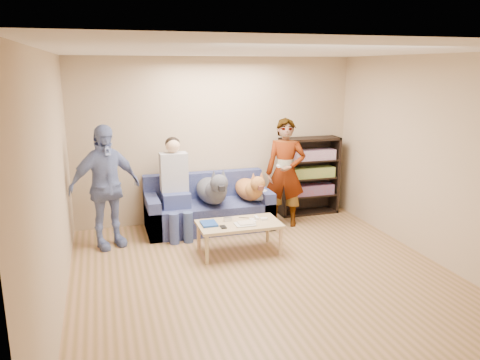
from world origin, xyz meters
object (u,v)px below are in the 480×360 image
object	(u,v)px
person_seated	(175,183)
coffee_table	(239,226)
sofa	(208,210)
bookshelf	(309,174)
person_standing_right	(285,173)
dog_gray	(213,190)
camera_silver	(228,219)
dog_tan	(250,189)
notebook_blue	(209,224)
person_standing_left	(105,187)

from	to	relation	value
person_seated	coffee_table	world-z (taller)	person_seated
sofa	bookshelf	world-z (taller)	bookshelf
person_standing_right	dog_gray	bearing A→B (deg)	-153.05
coffee_table	person_standing_right	bearing A→B (deg)	41.62
camera_silver	dog_gray	size ratio (longest dim) A/B	0.09
sofa	dog_tan	distance (m)	0.73
person_seated	camera_silver	bearing A→B (deg)	-57.07
camera_silver	person_seated	bearing A→B (deg)	122.93
dog_tan	notebook_blue	bearing A→B (deg)	-133.43
person_seated	bookshelf	size ratio (longest dim) A/B	1.13
person_seated	bookshelf	xyz separation A→B (m)	(2.31, 0.36, -0.09)
person_standing_left	dog_tan	xyz separation A→B (m)	(2.15, 0.22, -0.24)
bookshelf	dog_gray	bearing A→B (deg)	-167.01
dog_gray	bookshelf	distance (m)	1.81
notebook_blue	coffee_table	size ratio (longest dim) A/B	0.24
sofa	person_seated	size ratio (longest dim) A/B	1.29
camera_silver	dog_gray	bearing A→B (deg)	90.71
person_seated	coffee_table	distance (m)	1.27
notebook_blue	sofa	xyz separation A→B (m)	(0.23, 1.07, -0.15)
notebook_blue	camera_silver	world-z (taller)	camera_silver
person_standing_left	dog_tan	distance (m)	2.17
dog_tan	camera_silver	bearing A→B (deg)	-124.76
camera_silver	person_seated	xyz separation A→B (m)	(-0.56, 0.87, 0.33)
camera_silver	person_seated	world-z (taller)	person_seated
dog_tan	bookshelf	distance (m)	1.23
sofa	person_seated	distance (m)	0.72
person_seated	dog_gray	bearing A→B (deg)	-4.72
person_standing_left	camera_silver	bearing A→B (deg)	-44.35
camera_silver	dog_gray	distance (m)	0.85
dog_tan	person_seated	bearing A→B (deg)	178.69
sofa	coffee_table	world-z (taller)	sofa
person_standing_left	person_seated	distance (m)	1.03
person_standing_left	coffee_table	bearing A→B (deg)	-46.42
notebook_blue	bookshelf	distance (m)	2.42
dog_gray	dog_tan	world-z (taller)	dog_gray
coffee_table	dog_gray	bearing A→B (deg)	97.84
sofa	coffee_table	distance (m)	1.14
camera_silver	sofa	world-z (taller)	sofa
person_standing_right	dog_gray	distance (m)	1.17
person_standing_right	person_standing_left	world-z (taller)	person_standing_left
dog_gray	coffee_table	world-z (taller)	dog_gray
person_standing_right	dog_tan	bearing A→B (deg)	-156.99
person_standing_right	bookshelf	xyz separation A→B (m)	(0.61, 0.44, -0.16)
person_standing_right	bookshelf	distance (m)	0.77
sofa	person_standing_left	bearing A→B (deg)	-166.18
dog_tan	bookshelf	world-z (taller)	bookshelf
coffee_table	bookshelf	bearing A→B (deg)	39.68
person_standing_right	dog_gray	xyz separation A→B (m)	(-1.15, 0.04, -0.20)
person_seated	coffee_table	bearing A→B (deg)	-55.38
person_standing_left	bookshelf	xyz separation A→B (m)	(3.31, 0.61, -0.17)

